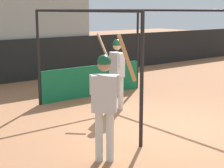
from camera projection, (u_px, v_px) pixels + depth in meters
ground_plane at (173, 128)px, 7.96m from camera, size 60.00×60.00×0.00m
outfield_wall at (27, 60)px, 13.13m from camera, size 24.00×0.12×1.47m
bleacher_section at (3, 28)px, 14.51m from camera, size 5.40×4.00×3.55m
batting_cage at (111, 60)px, 10.09m from camera, size 3.52×4.00×2.49m
player_batter at (117, 68)px, 9.30m from camera, size 0.53×0.87×1.89m
player_waiting at (105, 98)px, 6.03m from camera, size 0.76×0.62×2.12m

